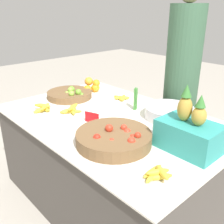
{
  "coord_description": "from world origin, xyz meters",
  "views": [
    {
      "loc": [
        1.37,
        -1.25,
        1.55
      ],
      "look_at": [
        0.0,
        0.0,
        0.8
      ],
      "focal_mm": 42.0,
      "sensor_mm": 36.0,
      "label": 1
    }
  ],
  "objects_px": {
    "lime_bowl": "(70,94)",
    "tomato_basket": "(114,138)",
    "metal_bowl": "(169,112)",
    "vendor_person": "(181,88)",
    "price_sign": "(92,118)",
    "produce_crate": "(189,133)"
  },
  "relations": [
    {
      "from": "price_sign",
      "to": "produce_crate",
      "type": "xyz_separation_m",
      "value": [
        0.69,
        0.18,
        0.07
      ]
    },
    {
      "from": "metal_bowl",
      "to": "price_sign",
      "type": "distance_m",
      "value": 0.59
    },
    {
      "from": "tomato_basket",
      "to": "vendor_person",
      "type": "distance_m",
      "value": 1.16
    },
    {
      "from": "price_sign",
      "to": "vendor_person",
      "type": "bearing_deg",
      "value": 67.02
    },
    {
      "from": "price_sign",
      "to": "produce_crate",
      "type": "relative_size",
      "value": 0.28
    },
    {
      "from": "lime_bowl",
      "to": "produce_crate",
      "type": "distance_m",
      "value": 1.28
    },
    {
      "from": "tomato_basket",
      "to": "metal_bowl",
      "type": "xyz_separation_m",
      "value": [
        -0.02,
        0.59,
        0.0
      ]
    },
    {
      "from": "produce_crate",
      "to": "lime_bowl",
      "type": "bearing_deg",
      "value": 179.1
    },
    {
      "from": "price_sign",
      "to": "produce_crate",
      "type": "distance_m",
      "value": 0.72
    },
    {
      "from": "tomato_basket",
      "to": "vendor_person",
      "type": "relative_size",
      "value": 0.27
    },
    {
      "from": "lime_bowl",
      "to": "vendor_person",
      "type": "height_order",
      "value": "vendor_person"
    },
    {
      "from": "lime_bowl",
      "to": "price_sign",
      "type": "distance_m",
      "value": 0.62
    },
    {
      "from": "lime_bowl",
      "to": "tomato_basket",
      "type": "relative_size",
      "value": 0.88
    },
    {
      "from": "lime_bowl",
      "to": "metal_bowl",
      "type": "height_order",
      "value": "lime_bowl"
    },
    {
      "from": "lime_bowl",
      "to": "tomato_basket",
      "type": "distance_m",
      "value": 0.98
    },
    {
      "from": "tomato_basket",
      "to": "price_sign",
      "type": "height_order",
      "value": "tomato_basket"
    },
    {
      "from": "produce_crate",
      "to": "vendor_person",
      "type": "xyz_separation_m",
      "value": [
        -0.63,
        0.85,
        -0.05
      ]
    },
    {
      "from": "price_sign",
      "to": "vendor_person",
      "type": "relative_size",
      "value": 0.06
    },
    {
      "from": "tomato_basket",
      "to": "produce_crate",
      "type": "distance_m",
      "value": 0.45
    },
    {
      "from": "metal_bowl",
      "to": "vendor_person",
      "type": "xyz_separation_m",
      "value": [
        -0.26,
        0.54,
        0.02
      ]
    },
    {
      "from": "tomato_basket",
      "to": "produce_crate",
      "type": "bearing_deg",
      "value": 38.5
    },
    {
      "from": "price_sign",
      "to": "metal_bowl",
      "type": "bearing_deg",
      "value": 37.08
    }
  ]
}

